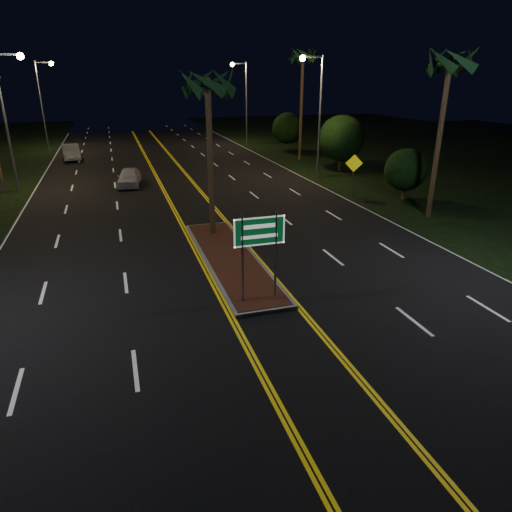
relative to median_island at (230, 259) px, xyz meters
name	(u,v)px	position (x,y,z in m)	size (l,w,h in m)	color
ground	(287,343)	(0.00, -7.00, -0.08)	(120.00, 120.00, 0.00)	black
grass_right	(483,159)	(30.00, 18.00, -0.08)	(40.00, 110.00, 0.01)	black
median_island	(230,259)	(0.00, 0.00, 0.00)	(2.25, 10.25, 0.17)	gray
highway_sign	(259,240)	(0.00, -4.20, 2.32)	(1.80, 0.08, 3.20)	gray
streetlight_left_mid	(9,107)	(-10.61, 17.00, 5.57)	(1.91, 0.44, 9.00)	gray
streetlight_left_far	(44,95)	(-10.61, 37.00, 5.57)	(1.91, 0.44, 9.00)	gray
streetlight_right_mid	(316,103)	(10.61, 15.00, 5.57)	(1.91, 0.44, 9.00)	gray
streetlight_right_far	(243,94)	(10.61, 35.00, 5.57)	(1.91, 0.44, 9.00)	gray
palm_median	(207,83)	(0.00, 3.50, 7.19)	(2.40, 2.40, 8.30)	#382819
palm_right_near	(450,62)	(12.50, 3.00, 8.13)	(2.40, 2.40, 9.30)	#382819
palm_right_far	(303,57)	(12.80, 23.00, 9.06)	(2.40, 2.40, 10.30)	#382819
shrub_near	(406,170)	(13.50, 7.00, 1.86)	(2.70, 2.70, 3.30)	#382819
shrub_mid	(341,138)	(14.00, 17.00, 2.64)	(3.78, 3.78, 4.62)	#382819
shrub_far	(287,128)	(13.80, 29.00, 2.25)	(3.24, 3.24, 3.96)	#382819
car_near	(129,176)	(-3.44, 16.48, 0.67)	(1.93, 4.51, 1.50)	silver
car_far	(71,151)	(-8.21, 29.88, 0.75)	(2.15, 5.01, 1.67)	silver
warning_sign	(354,169)	(10.80, 8.92, 1.74)	(1.12, 0.36, 2.76)	gray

